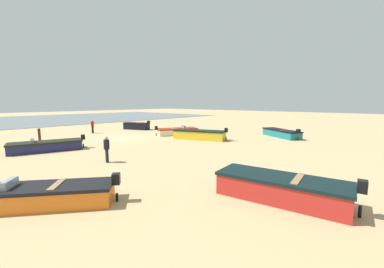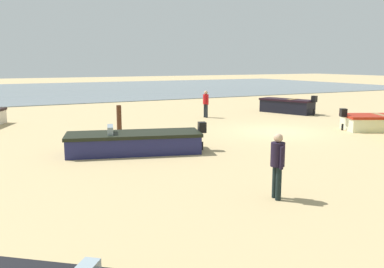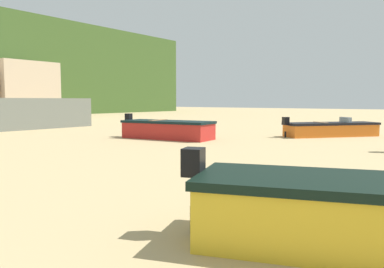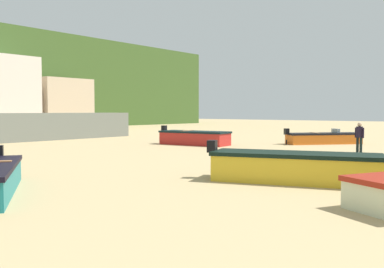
{
  "view_description": "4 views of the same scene",
  "coord_description": "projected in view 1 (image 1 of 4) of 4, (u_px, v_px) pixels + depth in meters",
  "views": [
    {
      "loc": [
        13.62,
        21.23,
        3.66
      ],
      "look_at": [
        -2.88,
        6.59,
        0.72
      ],
      "focal_mm": 22.38,
      "sensor_mm": 36.0,
      "label": 1
    },
    {
      "loc": [
        12.68,
        15.5,
        3.27
      ],
      "look_at": [
        5.67,
        2.06,
        0.66
      ],
      "focal_mm": 38.78,
      "sensor_mm": 36.0,
      "label": 2
    },
    {
      "loc": [
        -9.57,
        5.6,
        1.92
      ],
      "look_at": [
        -3.53,
        10.11,
        1.25
      ],
      "focal_mm": 35.66,
      "sensor_mm": 36.0,
      "label": 3
    },
    {
      "loc": [
        -16.4,
        0.36,
        2.2
      ],
      "look_at": [
        -2.74,
        11.78,
        1.25
      ],
      "focal_mm": 39.62,
      "sensor_mm": 36.0,
      "label": 4
    }
  ],
  "objects": [
    {
      "name": "ground_plane",
      "position": [
        126.0,
        138.0,
        24.55
      ],
      "size": [
        160.0,
        160.0,
        0.0
      ],
      "primitive_type": "plane",
      "color": "tan"
    },
    {
      "name": "tidal_water",
      "position": [
        25.0,
        120.0,
        48.23
      ],
      "size": [
        80.0,
        36.0,
        0.06
      ],
      "primitive_type": "cube",
      "color": "gray",
      "rests_on": "ground"
    },
    {
      "name": "boat_navy_0",
      "position": [
        46.0,
        146.0,
        17.97
      ],
      "size": [
        5.2,
        2.95,
        1.07
      ],
      "rotation": [
        0.0,
        0.0,
        4.43
      ],
      "color": "navy",
      "rests_on": "ground"
    },
    {
      "name": "boat_red_1",
      "position": [
        281.0,
        188.0,
        8.95
      ],
      "size": [
        2.26,
        5.03,
        1.23
      ],
      "rotation": [
        0.0,
        0.0,
        3.27
      ],
      "color": "red",
      "rests_on": "ground"
    },
    {
      "name": "boat_yellow_2",
      "position": [
        200.0,
        135.0,
        23.57
      ],
      "size": [
        3.2,
        5.38,
        1.24
      ],
      "rotation": [
        0.0,
        0.0,
        3.49
      ],
      "color": "gold",
      "rests_on": "ground"
    },
    {
      "name": "boat_black_3",
      "position": [
        137.0,
        126.0,
        32.25
      ],
      "size": [
        2.35,
        3.9,
        1.24
      ],
      "rotation": [
        0.0,
        0.0,
        3.47
      ],
      "color": "black",
      "rests_on": "ground"
    },
    {
      "name": "boat_teal_4",
      "position": [
        281.0,
        133.0,
        25.25
      ],
      "size": [
        3.84,
        4.89,
        1.11
      ],
      "rotation": [
        0.0,
        0.0,
        2.58
      ],
      "color": "#19737A",
      "rests_on": "ground"
    },
    {
      "name": "boat_cream_5",
      "position": [
        177.0,
        131.0,
        27.0
      ],
      "size": [
        4.81,
        3.56,
        1.07
      ],
      "rotation": [
        0.0,
        0.0,
        1.11
      ],
      "color": "beige",
      "rests_on": "ground"
    },
    {
      "name": "boat_orange_6",
      "position": [
        39.0,
        196.0,
        8.44
      ],
      "size": [
        4.84,
        4.33,
        1.06
      ],
      "rotation": [
        0.0,
        0.0,
        4.03
      ],
      "color": "orange",
      "rests_on": "ground"
    },
    {
      "name": "mooring_post_near_water",
      "position": [
        39.0,
        136.0,
        21.04
      ],
      "size": [
        0.22,
        0.22,
        1.37
      ],
      "primitive_type": "cylinder",
      "color": "#4D2A19",
      "rests_on": "ground"
    },
    {
      "name": "beach_walker_foreground",
      "position": [
        92.0,
        125.0,
        28.15
      ],
      "size": [
        0.37,
        0.54,
        1.62
      ],
      "rotation": [
        0.0,
        0.0,
        1.65
      ],
      "color": "#1F252B",
      "rests_on": "ground"
    },
    {
      "name": "beach_walker_distant",
      "position": [
        107.0,
        147.0,
        14.52
      ],
      "size": [
        0.41,
        0.54,
        1.62
      ],
      "rotation": [
        0.0,
        0.0,
        1.32
      ],
      "color": "black",
      "rests_on": "ground"
    }
  ]
}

